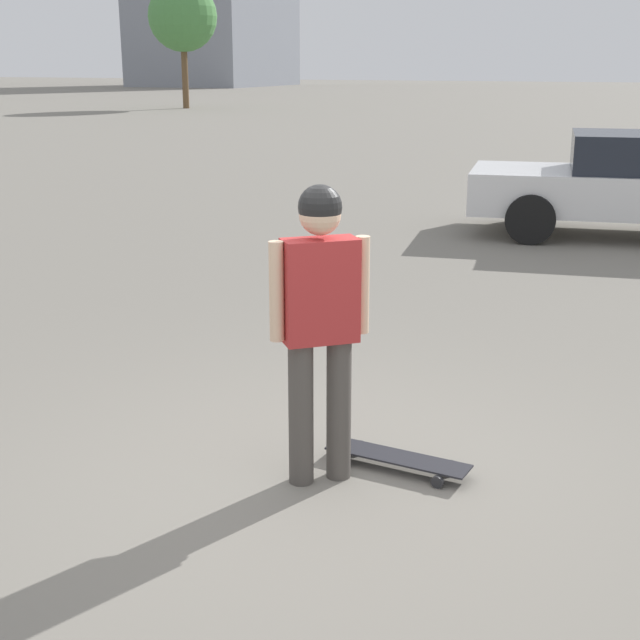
{
  "coord_description": "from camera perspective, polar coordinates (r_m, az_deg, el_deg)",
  "views": [
    {
      "loc": [
        1.89,
        -4.57,
        2.46
      ],
      "look_at": [
        0.0,
        0.0,
        1.01
      ],
      "focal_mm": 50.0,
      "sensor_mm": 36.0,
      "label": 1
    }
  ],
  "objects": [
    {
      "name": "ground_plane",
      "position": [
        5.53,
        -0.0,
        -10.12
      ],
      "size": [
        220.0,
        220.0,
        0.0
      ],
      "primitive_type": "plane",
      "color": "gray"
    },
    {
      "name": "person",
      "position": [
        5.14,
        -0.0,
        0.59
      ],
      "size": [
        0.48,
        0.43,
        1.8
      ],
      "rotation": [
        0.0,
        0.0,
        0.7
      ],
      "color": "#4C4742",
      "rests_on": "ground_plane"
    },
    {
      "name": "skateboard",
      "position": [
        5.64,
        4.98,
        -8.82
      ],
      "size": [
        0.94,
        0.34,
        0.09
      ],
      "rotation": [
        0.0,
        0.0,
        -3.24
      ],
      "color": "#232328",
      "rests_on": "ground_plane"
    },
    {
      "name": "car_parked_near",
      "position": [
        13.65,
        19.76,
        8.23
      ],
      "size": [
        4.88,
        2.56,
        1.48
      ],
      "rotation": [
        0.0,
        0.0,
        -3.0
      ],
      "color": "silver",
      "rests_on": "ground_plane"
    },
    {
      "name": "tree_distant",
      "position": [
        49.65,
        -8.79,
        18.63
      ],
      "size": [
        3.6,
        3.6,
        6.49
      ],
      "color": "brown",
      "rests_on": "ground_plane"
    }
  ]
}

